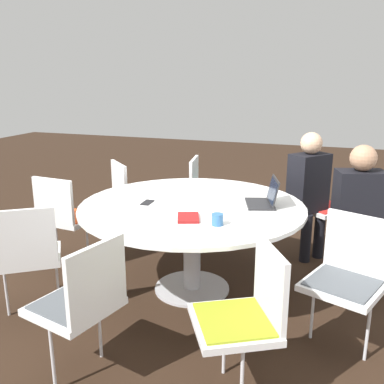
{
  "coord_description": "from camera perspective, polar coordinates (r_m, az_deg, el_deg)",
  "views": [
    {
      "loc": [
        3.04,
        1.05,
        1.72
      ],
      "look_at": [
        0.0,
        0.0,
        0.84
      ],
      "focal_mm": 40.0,
      "sensor_mm": 36.0,
      "label": 1
    }
  ],
  "objects": [
    {
      "name": "ground_plane",
      "position": [
        3.64,
        -0.0,
        -12.79
      ],
      "size": [
        16.0,
        16.0,
        0.0
      ],
      "primitive_type": "plane",
      "color": "black"
    },
    {
      "name": "conference_table",
      "position": [
        3.39,
        -0.0,
        -3.31
      ],
      "size": [
        1.77,
        1.77,
        0.74
      ],
      "color": "#B7B7BC",
      "rests_on": "ground_plane"
    },
    {
      "name": "chair_0",
      "position": [
        3.77,
        24.08,
        -4.59
      ],
      "size": [
        0.53,
        0.54,
        0.86
      ],
      "rotation": [
        0.0,
        0.0,
        5.01
      ],
      "color": "silver",
      "rests_on": "ground_plane"
    },
    {
      "name": "chair_1",
      "position": [
        4.44,
        16.55,
        -1.0
      ],
      "size": [
        0.61,
        0.6,
        0.86
      ],
      "rotation": [
        0.0,
        0.0,
        5.6
      ],
      "color": "silver",
      "rests_on": "ground_plane"
    },
    {
      "name": "chair_2",
      "position": [
        4.6,
        1.83,
        0.21
      ],
      "size": [
        0.5,
        0.48,
        0.86
      ],
      "rotation": [
        0.0,
        0.0,
        6.44
      ],
      "color": "silver",
      "rests_on": "ground_plane"
    },
    {
      "name": "chair_3",
      "position": [
        4.49,
        -8.05,
        -0.33
      ],
      "size": [
        0.61,
        0.61,
        0.86
      ],
      "rotation": [
        0.0,
        0.0,
        7.09
      ],
      "color": "silver",
      "rests_on": "ground_plane"
    },
    {
      "name": "chair_4",
      "position": [
        4.02,
        -16.64,
        -2.68
      ],
      "size": [
        0.46,
        0.48,
        0.86
      ],
      "rotation": [
        0.0,
        0.0,
        7.76
      ],
      "color": "silver",
      "rests_on": "ground_plane"
    },
    {
      "name": "chair_5",
      "position": [
        3.26,
        -21.1,
        -7.34
      ],
      "size": [
        0.6,
        0.6,
        0.86
      ],
      "rotation": [
        0.0,
        0.0,
        8.47
      ],
      "color": "silver",
      "rests_on": "ground_plane"
    },
    {
      "name": "chair_6",
      "position": [
        2.53,
        -14.45,
        -13.5
      ],
      "size": [
        0.53,
        0.51,
        0.86
      ],
      "rotation": [
        0.0,
        0.0,
        9.18
      ],
      "color": "silver",
      "rests_on": "ground_plane"
    },
    {
      "name": "chair_7",
      "position": [
        2.36,
        7.23,
        -15.36
      ],
      "size": [
        0.59,
        0.58,
        0.86
      ],
      "rotation": [
        0.0,
        0.0,
        9.94
      ],
      "color": "silver",
      "rests_on": "ground_plane"
    },
    {
      "name": "chair_8",
      "position": [
        2.91,
        20.05,
        -9.98
      ],
      "size": [
        0.55,
        0.56,
        0.86
      ],
      "rotation": [
        0.0,
        0.0,
        10.62
      ],
      "color": "silver",
      "rests_on": "ground_plane"
    },
    {
      "name": "person_0",
      "position": [
        3.56,
        21.33,
        -2.19
      ],
      "size": [
        0.33,
        0.41,
        1.21
      ],
      "rotation": [
        0.0,
        0.0,
        5.01
      ],
      "color": "black",
      "rests_on": "ground_plane"
    },
    {
      "name": "person_1",
      "position": [
        4.16,
        15.39,
        0.78
      ],
      "size": [
        0.42,
        0.4,
        1.21
      ],
      "rotation": [
        0.0,
        0.0,
        5.6
      ],
      "color": "black",
      "rests_on": "ground_plane"
    },
    {
      "name": "laptop",
      "position": [
        3.38,
        9.77,
        -0.81
      ],
      "size": [
        0.36,
        0.31,
        0.21
      ],
      "rotation": [
        0.0,
        0.0,
        0.3
      ],
      "color": "#232326",
      "rests_on": "conference_table"
    },
    {
      "name": "spiral_notebook",
      "position": [
        3.02,
        -0.5,
        -3.43
      ],
      "size": [
        0.25,
        0.21,
        0.02
      ],
      "color": "maroon",
      "rests_on": "conference_table"
    },
    {
      "name": "coffee_cup",
      "position": [
        2.89,
        3.41,
        -3.68
      ],
      "size": [
        0.08,
        0.08,
        0.08
      ],
      "color": "#33669E",
      "rests_on": "conference_table"
    },
    {
      "name": "cell_phone",
      "position": [
        3.41,
        -5.98,
        -1.4
      ],
      "size": [
        0.14,
        0.08,
        0.01
      ],
      "color": "black",
      "rests_on": "conference_table"
    }
  ]
}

